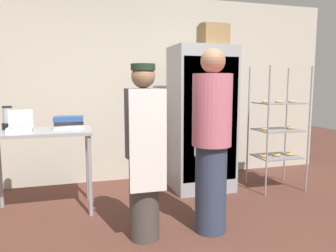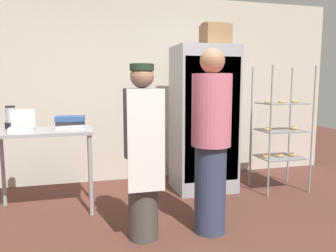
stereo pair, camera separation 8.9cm
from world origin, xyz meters
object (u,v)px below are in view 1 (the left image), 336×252
at_px(person_baker, 144,150).
at_px(refrigerator, 201,119).
at_px(person_customer, 212,141).
at_px(baking_rack, 277,130).
at_px(donut_box, 20,128).
at_px(binder_stack, 69,123).
at_px(blender_pitcher, 8,119).
at_px(cardboard_storage_box, 213,35).

bearing_deg(person_baker, refrigerator, 49.38).
distance_m(person_baker, person_customer, 0.66).
bearing_deg(person_customer, baking_rack, 34.89).
xyz_separation_m(refrigerator, donut_box, (-2.22, -0.35, 0.01)).
relative_size(binder_stack, person_customer, 0.19).
relative_size(baking_rack, binder_stack, 5.03).
bearing_deg(binder_stack, donut_box, -165.73).
xyz_separation_m(person_baker, person_customer, (0.65, -0.03, 0.06)).
relative_size(donut_box, binder_stack, 0.76).
relative_size(donut_box, blender_pitcher, 0.96).
distance_m(cardboard_storage_box, person_baker, 2.09).
bearing_deg(donut_box, baking_rack, 1.30).
xyz_separation_m(binder_stack, person_baker, (0.66, -1.01, -0.16)).
distance_m(refrigerator, cardboard_storage_box, 1.12).
bearing_deg(refrigerator, cardboard_storage_box, -19.48).
bearing_deg(donut_box, person_customer, -26.75).
height_order(refrigerator, person_customer, refrigerator).
bearing_deg(refrigerator, person_customer, -107.91).
distance_m(binder_stack, person_baker, 1.22).
height_order(baking_rack, donut_box, baking_rack).
distance_m(refrigerator, binder_stack, 1.74).
distance_m(blender_pitcher, cardboard_storage_box, 2.71).
height_order(cardboard_storage_box, person_baker, cardboard_storage_box).
relative_size(baking_rack, person_baker, 1.03).
xyz_separation_m(donut_box, blender_pitcher, (-0.16, 0.25, 0.07)).
height_order(baking_rack, blender_pitcher, baking_rack).
relative_size(person_baker, person_customer, 0.91).
bearing_deg(refrigerator, baking_rack, -15.57).
bearing_deg(person_baker, binder_stack, 123.02).
bearing_deg(binder_stack, cardboard_storage_box, 5.60).
height_order(blender_pitcher, person_customer, person_customer).
bearing_deg(donut_box, cardboard_storage_box, 7.47).
relative_size(refrigerator, person_baker, 1.19).
height_order(binder_stack, person_customer, person_customer).
distance_m(baking_rack, donut_box, 3.23).
bearing_deg(person_customer, person_baker, 177.73).
bearing_deg(person_customer, cardboard_storage_box, 66.25).
bearing_deg(cardboard_storage_box, refrigerator, 160.52).
xyz_separation_m(refrigerator, person_customer, (-0.41, -1.27, -0.06)).
bearing_deg(refrigerator, donut_box, -170.96).
height_order(refrigerator, baking_rack, refrigerator).
distance_m(baking_rack, person_customer, 1.73).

